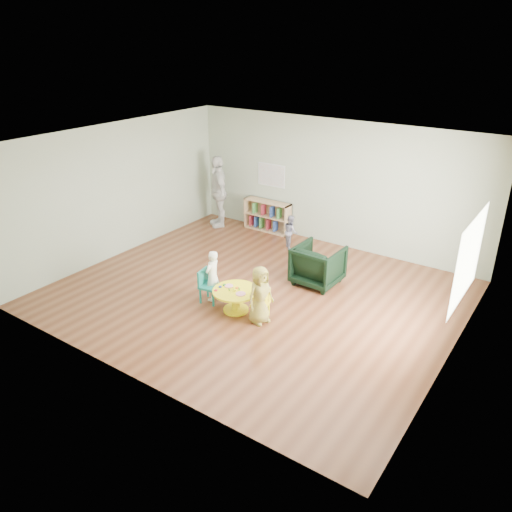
% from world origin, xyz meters
% --- Properties ---
extents(room, '(7.10, 7.00, 2.80)m').
position_xyz_m(room, '(0.01, 0.00, 1.89)').
color(room, brown).
rests_on(room, ground).
extents(activity_table, '(0.80, 0.80, 0.45)m').
position_xyz_m(activity_table, '(0.06, -0.69, 0.28)').
color(activity_table, '#FFF515').
rests_on(activity_table, ground).
extents(kid_chair_left, '(0.38, 0.38, 0.61)m').
position_xyz_m(kid_chair_left, '(-0.55, -0.70, 0.33)').
color(kid_chair_left, '#178376').
rests_on(kid_chair_left, ground).
extents(kid_chair_right, '(0.34, 0.34, 0.52)m').
position_xyz_m(kid_chair_right, '(0.57, -0.62, 0.28)').
color(kid_chair_right, '#FFF515').
rests_on(kid_chair_right, ground).
extents(bookshelf, '(1.20, 0.30, 0.75)m').
position_xyz_m(bookshelf, '(-1.61, 2.86, 0.37)').
color(bookshelf, tan).
rests_on(bookshelf, ground).
extents(alphabet_poster, '(0.74, 0.01, 0.54)m').
position_xyz_m(alphabet_poster, '(-1.60, 2.98, 1.35)').
color(alphabet_poster, white).
rests_on(alphabet_poster, ground).
extents(armchair, '(0.85, 0.88, 0.78)m').
position_xyz_m(armchair, '(0.74, 1.03, 0.39)').
color(armchair, black).
rests_on(armchair, ground).
extents(child_left, '(0.24, 0.36, 0.95)m').
position_xyz_m(child_left, '(-0.52, -0.60, 0.47)').
color(child_left, white).
rests_on(child_left, ground).
extents(child_right, '(0.44, 0.56, 1.01)m').
position_xyz_m(child_right, '(0.61, -0.75, 0.50)').
color(child_right, '#FBF41B').
rests_on(child_right, ground).
extents(toddler, '(0.47, 0.46, 0.76)m').
position_xyz_m(toddler, '(-0.60, 2.25, 0.38)').
color(toddler, '#1A1B42').
rests_on(toddler, ground).
extents(adult_caretaker, '(1.07, 0.99, 1.76)m').
position_xyz_m(adult_caretaker, '(-2.80, 2.45, 0.88)').
color(adult_caretaker, silver).
rests_on(adult_caretaker, ground).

